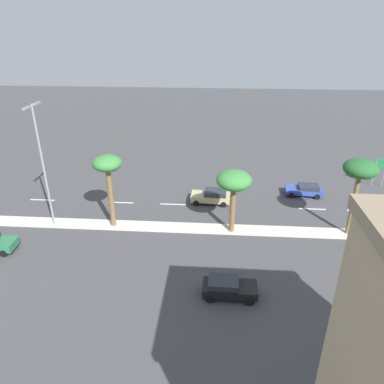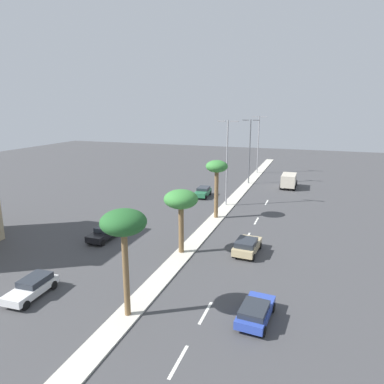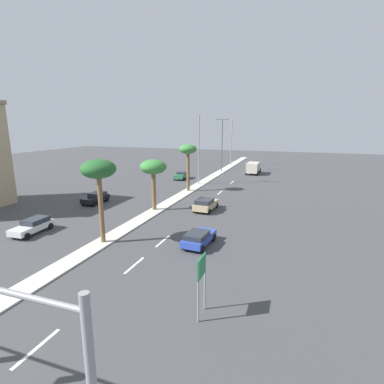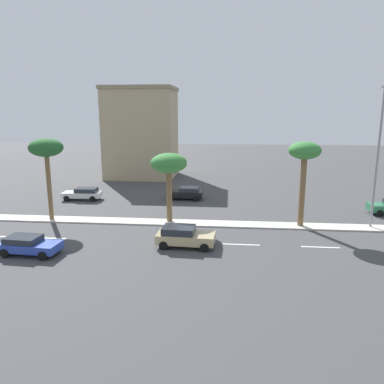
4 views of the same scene
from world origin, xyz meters
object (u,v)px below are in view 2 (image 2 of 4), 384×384
Objects in this scene: street_lamp_outboard at (258,141)px; sedan_green_right at (203,192)px; palm_tree_left at (181,201)px; palm_tree_right at (124,226)px; street_lamp_far at (250,147)px; box_truck at (289,180)px; sedan_blue_near at (255,311)px; palm_tree_outboard at (217,170)px; sedan_black_mid at (104,233)px; sedan_white_front at (32,287)px; sedan_tan_trailing at (247,246)px; street_lamp_near at (227,157)px.

street_lamp_outboard is 2.63× the size of sedan_green_right.
palm_tree_left is 43.29m from street_lamp_outboard.
street_lamp_far is at bearing 90.07° from palm_tree_right.
box_truck is at bearing 80.66° from palm_tree_right.
palm_tree_right is 1.75× the size of sedan_blue_near.
sedan_black_mid is at bearing -129.65° from palm_tree_outboard.
sedan_black_mid is at bearing 176.89° from palm_tree_left.
sedan_white_front is 0.98× the size of sedan_tan_trailing.
sedan_black_mid is 35.31m from box_truck.
palm_tree_left is 0.54× the size of street_lamp_far.
palm_tree_left reaches higher than sedan_blue_near.
palm_tree_right is 22.34m from palm_tree_outboard.
palm_tree_left is 1.43× the size of sedan_white_front.
box_truck is (-1.15, 40.39, 0.62)m from sedan_blue_near.
palm_tree_outboard is at bearing -88.04° from street_lamp_near.
sedan_white_front is 45.34m from box_truck.
street_lamp_near is at bearing 75.03° from sedan_white_front.
street_lamp_far is at bearing 173.61° from box_truck.
street_lamp_outboard is 2.75× the size of sedan_blue_near.
palm_tree_right is 28.26m from street_lamp_near.
palm_tree_right is 32.90m from sedan_green_right.
palm_tree_right is 43.47m from street_lamp_far.
sedan_white_front is 0.76× the size of box_truck.
palm_tree_right is 10.95m from palm_tree_left.
palm_tree_outboard is 12.29m from sedan_tan_trailing.
palm_tree_left is at bearing -90.54° from street_lamp_far.
sedan_blue_near is at bearing -71.80° from street_lamp_near.
sedan_green_right is (-5.02, 32.01, -5.66)m from palm_tree_right.
street_lamp_near is (0.00, 17.38, 1.68)m from palm_tree_left.
street_lamp_near reaches higher than palm_tree_outboard.
palm_tree_left reaches higher than sedan_tan_trailing.
box_truck reaches higher than sedan_tan_trailing.
street_lamp_far reaches higher than sedan_blue_near.
street_lamp_far is 0.98× the size of street_lamp_outboard.
palm_tree_outboard is 22.39m from sedan_blue_near.
sedan_white_front is at bearing -136.12° from sedan_tan_trailing.
sedan_green_right is at bearing -102.12° from street_lamp_outboard.
palm_tree_left reaches higher than sedan_black_mid.
palm_tree_outboard is 0.62× the size of street_lamp_outboard.
box_truck is at bearing 70.72° from sedan_white_front.
sedan_tan_trailing reaches higher than sedan_black_mid.
street_lamp_near is at bearing -38.96° from sedan_green_right.
street_lamp_near is 25.88m from street_lamp_outboard.
sedan_green_right is at bearing 141.04° from street_lamp_near.
sedan_white_front reaches higher than sedan_blue_near.
sedan_green_right is at bearing 98.91° from palm_tree_right.
street_lamp_far is (0.31, 32.60, 1.45)m from palm_tree_left.
sedan_tan_trailing is (5.84, -41.25, -5.97)m from street_lamp_outboard.
palm_tree_right is at bearing -89.26° from street_lamp_near.
sedan_white_front is at bearing -109.28° from box_truck.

